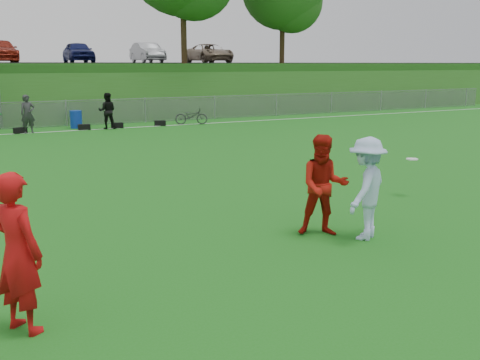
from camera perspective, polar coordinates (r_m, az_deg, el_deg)
ground at (r=9.06m, az=3.52°, el=-7.22°), size 120.00×120.00×0.00m
sideline_far at (r=25.89m, az=-17.21°, el=5.06°), size 60.00×0.10×0.01m
fence at (r=27.79m, az=-18.03°, el=6.80°), size 58.00×0.06×1.30m
berm at (r=38.62m, az=-20.81°, el=9.26°), size 120.00×18.00×3.00m
parking_lot at (r=40.58m, az=-21.32°, el=11.53°), size 120.00×12.00×0.10m
car_row at (r=39.48m, az=-22.97°, el=12.52°), size 32.04×5.18×1.44m
spectator_row at (r=25.48m, az=-23.65°, el=6.38°), size 8.10×0.88×1.69m
gear_bags at (r=26.18m, az=-14.95°, el=5.55°), size 7.09×0.48×0.26m
player_red_left at (r=6.56m, az=-22.61°, el=-7.21°), size 0.76×0.82×1.88m
player_red_center at (r=9.59m, az=8.93°, el=-0.60°), size 1.10×1.02×1.82m
player_blue at (r=9.54m, az=13.32°, el=-0.89°), size 1.34×1.18×1.80m
frisbee at (r=12.95m, az=17.88°, el=2.14°), size 0.27×0.27×0.03m
recycling_bin at (r=26.87m, az=-17.08°, el=6.20°), size 0.65×0.65×0.84m
bicycle at (r=27.39m, az=-5.21°, el=6.82°), size 1.72×1.11×0.85m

